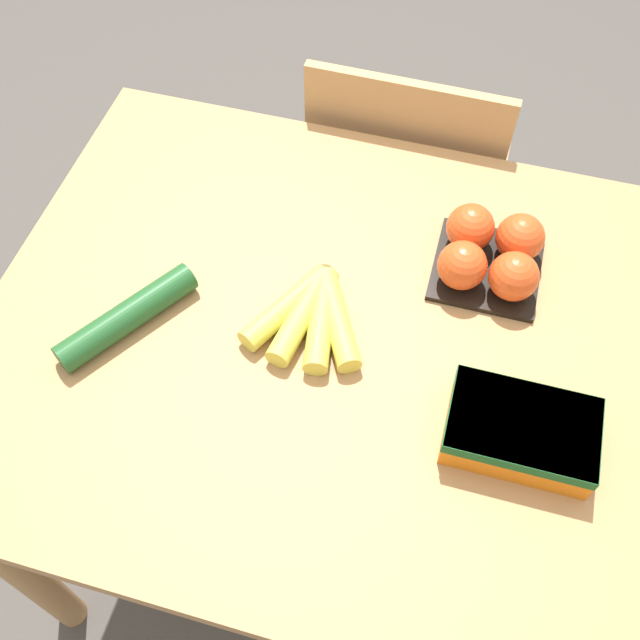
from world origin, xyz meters
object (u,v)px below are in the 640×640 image
at_px(banana_bunch, 311,314).
at_px(tomato_pack, 491,254).
at_px(chair, 405,195).
at_px(cucumber_near, 127,317).
at_px(carrot_bag, 521,430).

relative_size(banana_bunch, tomato_pack, 1.14).
relative_size(chair, tomato_pack, 5.19).
bearing_deg(banana_bunch, chair, 84.77).
bearing_deg(cucumber_near, tomato_pack, 26.12).
bearing_deg(cucumber_near, carrot_bag, -3.36).
xyz_separation_m(banana_bunch, tomato_pack, (0.25, 0.17, 0.02)).
distance_m(chair, tomato_pack, 0.58).
height_order(chair, cucumber_near, chair).
bearing_deg(carrot_bag, tomato_pack, 106.47).
bearing_deg(tomato_pack, banana_bunch, -145.37).
distance_m(banana_bunch, carrot_bag, 0.35).
xyz_separation_m(tomato_pack, cucumber_near, (-0.51, -0.25, -0.02)).
bearing_deg(carrot_bag, cucumber_near, 176.64).
xyz_separation_m(tomato_pack, carrot_bag, (0.08, -0.29, -0.01)).
bearing_deg(chair, cucumber_near, 65.34).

